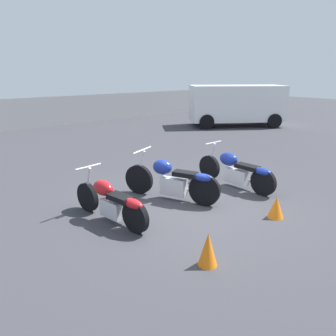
# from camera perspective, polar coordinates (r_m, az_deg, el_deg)

# --- Properties ---
(ground_plane) EXTENTS (60.00, 60.00, 0.00)m
(ground_plane) POSITION_cam_1_polar(r_m,az_deg,el_deg) (6.73, 4.36, -6.74)
(ground_plane) COLOR #38383D
(fence_back) EXTENTS (40.00, 0.04, 1.46)m
(fence_back) POSITION_cam_1_polar(r_m,az_deg,el_deg) (16.96, -25.74, 8.36)
(fence_back) COLOR gray
(fence_back) RESTS_ON ground_plane
(motorcycle_slot_0) EXTENTS (0.58, 1.94, 0.94)m
(motorcycle_slot_0) POSITION_cam_1_polar(r_m,az_deg,el_deg) (6.02, -9.85, -5.80)
(motorcycle_slot_0) COLOR black
(motorcycle_slot_0) RESTS_ON ground_plane
(motorcycle_slot_1) EXTENTS (1.08, 2.08, 1.03)m
(motorcycle_slot_1) POSITION_cam_1_polar(r_m,az_deg,el_deg) (6.93, 0.73, -2.13)
(motorcycle_slot_1) COLOR black
(motorcycle_slot_1) RESTS_ON ground_plane
(motorcycle_slot_2) EXTENTS (0.56, 2.18, 0.98)m
(motorcycle_slot_2) POSITION_cam_1_polar(r_m,az_deg,el_deg) (7.86, 11.80, -0.38)
(motorcycle_slot_2) COLOR black
(motorcycle_slot_2) RESTS_ON ground_plane
(parked_van) EXTENTS (4.76, 4.12, 1.99)m
(parked_van) POSITION_cam_1_polar(r_m,az_deg,el_deg) (16.96, 11.79, 10.93)
(parked_van) COLOR white
(parked_van) RESTS_ON ground_plane
(traffic_cone_near) EXTENTS (0.30, 0.30, 0.42)m
(traffic_cone_near) POSITION_cam_1_polar(r_m,az_deg,el_deg) (6.48, 18.31, -6.47)
(traffic_cone_near) COLOR orange
(traffic_cone_near) RESTS_ON ground_plane
(traffic_cone_far) EXTENTS (0.28, 0.28, 0.50)m
(traffic_cone_far) POSITION_cam_1_polar(r_m,az_deg,el_deg) (4.76, 6.96, -13.85)
(traffic_cone_far) COLOR orange
(traffic_cone_far) RESTS_ON ground_plane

